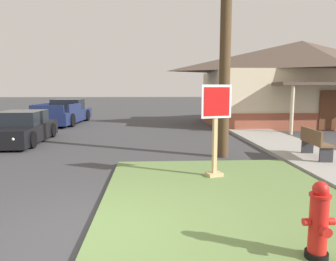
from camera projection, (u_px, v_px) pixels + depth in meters
ground_plane at (95, 236)px, 4.51m from camera, size 160.00×160.00×0.00m
grass_corner_patch at (226, 198)px, 5.96m from camera, size 4.70×6.00×0.08m
sidewalk_strip at (302, 152)px, 10.21m from camera, size 2.20×16.37×0.12m
fire_hydrant at (319, 222)px, 3.73m from camera, size 0.38×0.34×0.96m
stop_sign at (215, 132)px, 7.21m from camera, size 0.74×0.37×2.15m
manhole_cover at (130, 169)px, 8.27m from camera, size 0.70×0.70×0.02m
parked_sedan_black at (21, 129)px, 12.42m from camera, size 1.99×4.34×1.25m
pickup_truck_navy at (65, 114)px, 19.20m from camera, size 2.38×5.70×1.48m
street_bench at (315, 142)px, 9.12m from camera, size 0.52×1.43×0.85m
utility_pole at (226, 12)px, 9.21m from camera, size 1.53×0.34×8.50m
corner_house at (300, 82)px, 18.71m from camera, size 11.49×7.88×4.97m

